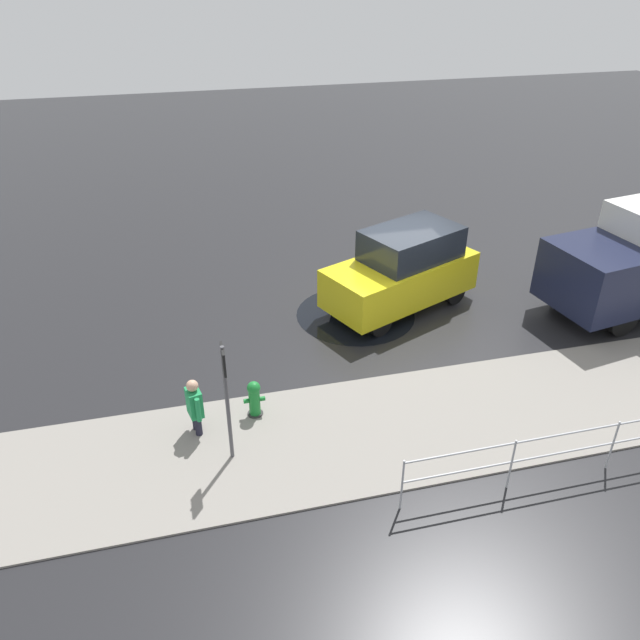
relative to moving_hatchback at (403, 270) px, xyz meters
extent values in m
plane|color=black|center=(0.12, 0.26, -1.03)|extent=(60.00, 60.00, 0.00)
cube|color=gray|center=(0.12, 4.46, -1.01)|extent=(24.00, 3.20, 0.04)
cube|color=yellow|center=(0.08, 0.03, -0.23)|extent=(4.25, 3.10, 0.99)
cube|color=#1E232B|center=(-0.21, -0.09, 0.65)|extent=(2.74, 2.30, 0.77)
cylinder|color=black|center=(0.98, 1.20, -0.73)|extent=(0.64, 0.44, 0.60)
cylinder|color=black|center=(1.54, -0.11, -0.73)|extent=(0.64, 0.44, 0.60)
cylinder|color=black|center=(-1.38, 0.18, -0.73)|extent=(0.64, 0.44, 0.60)
cylinder|color=black|center=(-0.82, -1.13, -0.73)|extent=(0.64, 0.44, 0.60)
cube|color=#191E38|center=(-4.31, 1.68, 0.12)|extent=(2.32, 2.39, 1.50)
cylinder|color=black|center=(-4.56, 2.53, -0.63)|extent=(0.83, 0.40, 0.80)
cylinder|color=black|center=(-4.28, 0.79, -0.63)|extent=(0.83, 0.40, 0.80)
cylinder|color=#197A2D|center=(4.30, 3.45, -0.72)|extent=(0.22, 0.22, 0.62)
sphere|color=#197A2D|center=(4.30, 3.45, -0.35)|extent=(0.26, 0.26, 0.26)
cylinder|color=#197A2D|center=(4.14, 3.45, -0.64)|extent=(0.10, 0.09, 0.09)
cylinder|color=#197A2D|center=(4.46, 3.45, -0.64)|extent=(0.10, 0.09, 0.09)
cylinder|color=#2D2D2D|center=(4.30, 3.45, -1.00)|extent=(0.31, 0.31, 0.06)
cube|color=#1E8C4C|center=(5.43, 3.70, -0.30)|extent=(0.31, 0.40, 0.55)
sphere|color=tan|center=(5.43, 3.70, 0.08)|extent=(0.22, 0.22, 0.22)
cylinder|color=#1E1E2D|center=(5.45, 3.62, -0.80)|extent=(0.13, 0.13, 0.45)
cylinder|color=#1E1E2D|center=(5.41, 3.79, -0.80)|extent=(0.13, 0.13, 0.45)
cylinder|color=#1E8C4C|center=(5.48, 3.47, -0.30)|extent=(0.09, 0.09, 0.50)
cylinder|color=#1E8C4C|center=(5.38, 3.94, -0.30)|extent=(0.09, 0.09, 0.50)
cylinder|color=#B7BABF|center=(-1.50, 6.38, -0.50)|extent=(0.04, 0.04, 1.05)
cylinder|color=#B7BABF|center=(0.43, 6.38, -0.50)|extent=(0.04, 0.04, 1.05)
cylinder|color=#B7BABF|center=(2.36, 6.38, -0.50)|extent=(0.04, 0.04, 1.05)
cylinder|color=#B7BABF|center=(-1.50, 6.38, -0.03)|extent=(7.72, 0.04, 0.04)
cylinder|color=#B7BABF|center=(-1.50, 6.38, -0.45)|extent=(7.72, 0.04, 0.04)
cylinder|color=#4C4C51|center=(4.88, 4.53, 0.17)|extent=(0.07, 0.07, 2.40)
cube|color=black|center=(4.88, 4.53, 1.12)|extent=(0.04, 0.44, 0.44)
cylinder|color=black|center=(1.25, 0.15, -1.02)|extent=(2.97, 2.97, 0.01)
camera|label=1|loc=(5.37, 13.05, 6.88)|focal=35.00mm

